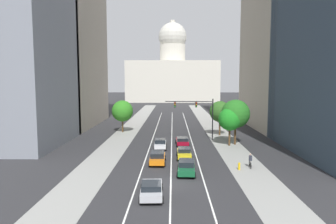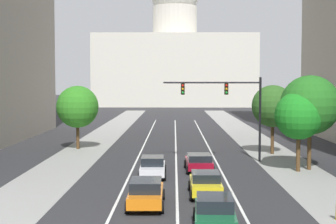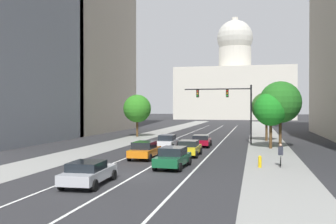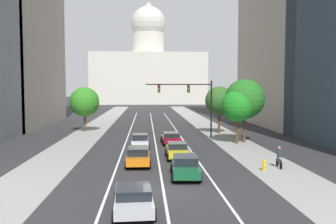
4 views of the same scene
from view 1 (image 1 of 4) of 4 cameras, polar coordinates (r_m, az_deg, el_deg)
name	(u,v)px [view 1 (image 1 of 4)]	position (r m, az deg, el deg)	size (l,w,h in m)	color
ground_plane	(172,126)	(70.92, 0.74, -2.64)	(400.00, 400.00, 0.00)	#2B2B2D
sidewalk_left	(129,130)	(66.64, -7.20, -3.23)	(4.56, 130.00, 0.01)	gray
sidewalk_right	(215,130)	(66.58, 8.65, -3.26)	(4.56, 130.00, 0.01)	gray
lane_stripe_left	(153,138)	(56.24, -2.83, -4.87)	(0.16, 90.00, 0.01)	white
lane_stripe_center	(172,138)	(56.13, 0.69, -4.89)	(0.16, 90.00, 0.01)	white
lane_stripe_right	(191,138)	(56.22, 4.22, -4.89)	(0.16, 90.00, 0.01)	white
office_tower_far_right	(293,6)	(74.29, 22.08, 17.60)	(16.49, 29.84, 52.18)	#B7AD99
capitol_building	(173,76)	(157.20, 0.84, 6.74)	(44.59, 25.71, 40.17)	beige
car_orange	(158,157)	(39.44, -1.93, -8.37)	(2.06, 4.51, 1.51)	orange
car_white	(160,144)	(47.86, -1.42, -5.85)	(2.00, 4.17, 1.49)	silver
car_yellow	(184,153)	(42.04, 2.99, -7.52)	(2.01, 4.16, 1.45)	yellow
car_green	(186,167)	(35.35, 3.40, -10.05)	(2.21, 4.58, 1.54)	#14512D
car_silver	(151,189)	(28.69, -3.07, -14.02)	(2.30, 4.72, 1.39)	#B2B5BA
car_crimson	(182,141)	(50.16, 2.65, -5.35)	(2.22, 4.18, 1.38)	maroon
traffic_signal_mast	(198,110)	(54.40, 5.58, 0.31)	(8.38, 0.39, 7.26)	black
fire_hydrant	(239,166)	(37.74, 12.98, -9.68)	(0.26, 0.35, 0.91)	yellow
cyclist	(250,161)	(38.91, 14.94, -8.67)	(0.38, 1.70, 1.72)	black
street_tree_near_left	(122,111)	(63.01, -8.41, 0.18)	(4.28, 4.28, 6.46)	#51381E
street_tree_near_right	(230,119)	(50.42, 11.33, -1.31)	(3.68, 3.68, 6.14)	#51381E
street_tree_mid_right	(236,114)	(51.32, 12.34, -0.33)	(4.61, 4.61, 7.38)	#51381E
street_tree_far_right	(220,112)	(59.63, 9.56, 0.07)	(4.00, 4.00, 6.56)	#51381E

